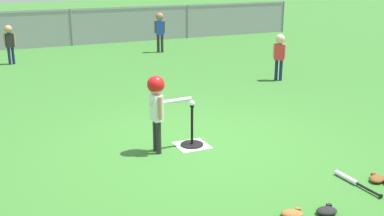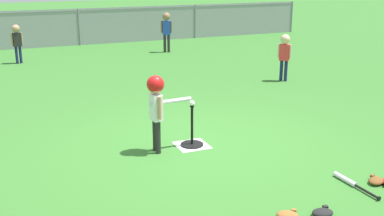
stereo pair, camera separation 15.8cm
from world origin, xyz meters
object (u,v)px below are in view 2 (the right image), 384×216
Objects in this scene: fielder_near_right at (17,39)px; glove_near_bats at (288,215)px; baseball_on_tee at (192,103)px; glove_by_plate at (323,212)px; fielder_deep_right at (166,27)px; glove_tossed_aside at (376,181)px; fielder_deep_left at (285,51)px; batter_child at (157,98)px; spare_bat_silver at (349,182)px; batting_tee at (192,140)px.

fielder_near_right is 9.55m from glove_near_bats.
glove_by_plate is at bearing -78.79° from baseball_on_tee.
fielder_deep_right is 4.29× the size of glove_tossed_aside.
fielder_deep_right is 4.68× the size of glove_by_plate.
glove_by_plate is 1.10m from glove_tossed_aside.
fielder_near_right is (-5.22, 4.32, -0.01)m from fielder_deep_left.
fielder_near_right is 0.87× the size of fielder_deep_right.
fielder_near_right reaches higher than glove_near_bats.
fielder_deep_left is (3.89, 2.83, -0.10)m from batter_child.
fielder_near_right is (-1.85, 7.12, 0.02)m from baseball_on_tee.
glove_tossed_aside is (0.30, -0.10, 0.01)m from spare_bat_silver.
spare_bat_silver is at bearing -57.00° from batting_tee.
baseball_on_tee is 2.52m from glove_tossed_aside.
fielder_deep_right reaches higher than batting_tee.
fielder_deep_left is at bearing 39.75° from batting_tee.
glove_near_bats reaches higher than spare_bat_silver.
batting_tee reaches higher than spare_bat_silver.
batter_child is (-0.52, -0.03, 0.67)m from batting_tee.
baseball_on_tee is at bearing 127.51° from glove_tossed_aside.
spare_bat_silver is at bearing -46.49° from batter_child.
spare_bat_silver is at bearing -71.22° from fielder_near_right.
batting_tee is 2.21m from glove_near_bats.
batter_child reaches higher than glove_near_bats.
baseball_on_tee is 0.07× the size of fielder_near_right.
fielder_deep_left is at bearing 36.08° from batter_child.
glove_by_plate is (-0.74, -0.46, 0.01)m from spare_bat_silver.
glove_near_bats is (0.62, -2.18, -0.72)m from batter_child.
batting_tee is 2.18× the size of glove_tossed_aside.
fielder_deep_right reaches higher than fielder_deep_left.
glove_by_plate is at bearing -119.68° from fielder_deep_left.
glove_tossed_aside is at bearing -111.52° from fielder_deep_left.
glove_by_plate is at bearing -76.24° from fielder_near_right.
fielder_deep_right is 9.68m from glove_by_plate.
baseball_on_tee is 0.28× the size of glove_tossed_aside.
batting_tee is 0.51× the size of fielder_deep_right.
glove_by_plate is 0.37m from glove_near_bats.
batter_child is at bearing -110.98° from fielder_deep_right.
batting_tee is at bearing 127.51° from glove_tossed_aside.
fielder_deep_left is at bearing 60.32° from glove_by_plate.
fielder_near_right reaches higher than baseball_on_tee.
fielder_deep_right reaches higher than glove_by_plate.
glove_by_plate and glove_tossed_aside have the same top height.
batting_tee is at bearing -107.37° from fielder_deep_right.
batter_child reaches higher than baseball_on_tee.
glove_by_plate is at bearing -147.97° from spare_bat_silver.
fielder_deep_left is 1.45× the size of spare_bat_silver.
glove_tossed_aside is at bearing -43.52° from batter_child.
spare_bat_silver is 0.87m from glove_by_plate.
batting_tee is 2.15× the size of glove_near_bats.
glove_by_plate is 0.91× the size of glove_near_bats.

